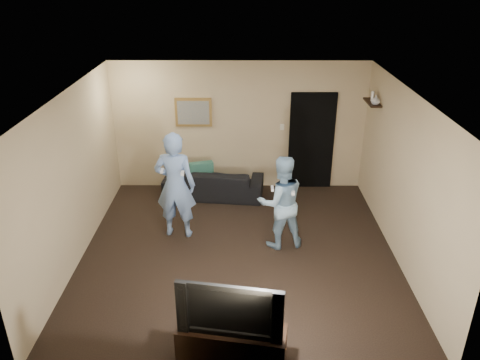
{
  "coord_description": "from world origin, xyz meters",
  "views": [
    {
      "loc": [
        0.05,
        -6.38,
        4.27
      ],
      "look_at": [
        0.02,
        0.3,
        1.15
      ],
      "focal_mm": 35.0,
      "sensor_mm": 36.0,
      "label": 1
    }
  ],
  "objects_px": {
    "sofa": "(214,182)",
    "tv_console": "(232,343)",
    "wii_player_left": "(175,185)",
    "wii_player_right": "(281,202)",
    "television": "(231,305)"
  },
  "relations": [
    {
      "from": "sofa",
      "to": "tv_console",
      "type": "xyz_separation_m",
      "value": [
        0.45,
        -4.31,
        -0.03
      ]
    },
    {
      "from": "tv_console",
      "to": "television",
      "type": "relative_size",
      "value": 1.06
    },
    {
      "from": "sofa",
      "to": "wii_player_left",
      "type": "bearing_deg",
      "value": 76.42
    },
    {
      "from": "television",
      "to": "wii_player_left",
      "type": "bearing_deg",
      "value": 118.83
    },
    {
      "from": "wii_player_left",
      "to": "wii_player_right",
      "type": "bearing_deg",
      "value": -10.66
    },
    {
      "from": "sofa",
      "to": "wii_player_left",
      "type": "height_order",
      "value": "wii_player_left"
    },
    {
      "from": "wii_player_left",
      "to": "wii_player_right",
      "type": "height_order",
      "value": "wii_player_left"
    },
    {
      "from": "tv_console",
      "to": "wii_player_left",
      "type": "bearing_deg",
      "value": 118.83
    },
    {
      "from": "tv_console",
      "to": "television",
      "type": "distance_m",
      "value": 0.57
    },
    {
      "from": "sofa",
      "to": "television",
      "type": "xyz_separation_m",
      "value": [
        0.45,
        -4.31,
        0.53
      ]
    },
    {
      "from": "sofa",
      "to": "tv_console",
      "type": "bearing_deg",
      "value": 102.25
    },
    {
      "from": "television",
      "to": "wii_player_left",
      "type": "xyz_separation_m",
      "value": [
        -0.98,
        2.83,
        0.11
      ]
    },
    {
      "from": "tv_console",
      "to": "wii_player_right",
      "type": "relative_size",
      "value": 0.8
    },
    {
      "from": "television",
      "to": "wii_player_left",
      "type": "relative_size",
      "value": 0.64
    },
    {
      "from": "sofa",
      "to": "television",
      "type": "distance_m",
      "value": 4.37
    }
  ]
}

